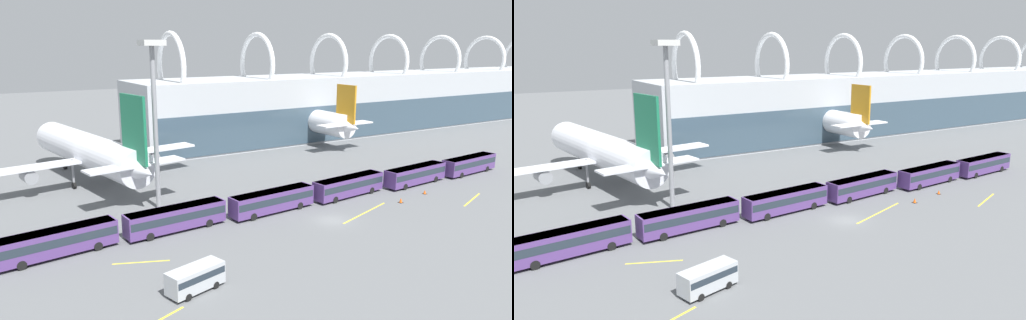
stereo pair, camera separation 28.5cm
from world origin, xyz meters
The scene contains 18 objects.
ground_plane centered at (0.00, 0.00, 0.00)m, with size 440.00×440.00×0.00m, color slate.
terminal_building centered at (62.62, 52.51, 7.93)m, with size 144.61×19.97×25.53m.
airliner_at_gate_near centered at (-22.46, 34.74, 5.48)m, with size 37.01×41.48×15.92m.
airliner_at_gate_far centered at (30.38, 46.76, 5.43)m, with size 36.92×36.79×14.38m.
shuttle_bus_0 centered at (-33.00, 6.58, 1.82)m, with size 13.17×4.14×3.08m.
shuttle_bus_1 centered at (-18.99, 7.12, 1.82)m, with size 13.11×3.49×3.08m.
shuttle_bus_2 centered at (-4.98, 6.83, 1.82)m, with size 13.12×3.57×3.08m.
shuttle_bus_3 centered at (9.03, 7.11, 1.82)m, with size 13.15×3.82×3.08m.
shuttle_bus_4 centered at (23.04, 6.57, 1.82)m, with size 13.12×3.56×3.08m.
shuttle_bus_5 centered at (37.05, 6.63, 1.82)m, with size 13.11×3.46×3.08m.
service_van_foreground centered at (-23.46, -8.44, 1.43)m, with size 6.05×3.48×2.43m.
floodlight_mast centered at (-17.71, 16.70, 16.00)m, with size 3.01×3.01×23.20m.
lane_stripe_0 centered at (7.41, 11.65, 0.00)m, with size 11.63×0.25×0.01m, color yellow.
lane_stripe_1 centered at (-25.78, 0.40, 0.00)m, with size 6.02×0.25×0.01m, color yellow.
lane_stripe_2 centered at (23.77, -3.77, 0.00)m, with size 8.02×0.25×0.01m, color yellow.
lane_stripe_3 centered at (5.89, 0.08, 0.00)m, with size 11.53×0.25×0.01m, color yellow.
traffic_cone_0 centered at (13.51, 0.72, 0.36)m, with size 0.64×0.64×0.73m.
traffic_cone_1 centered at (20.06, 1.94, 0.31)m, with size 0.61×0.61×0.63m.
Camera 1 is at (-40.80, -47.98, 22.45)m, focal length 35.00 mm.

